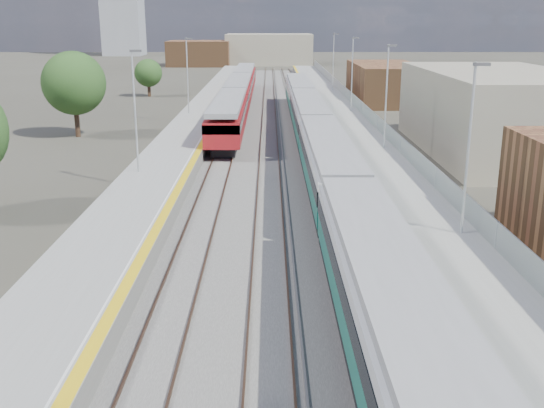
{
  "coord_description": "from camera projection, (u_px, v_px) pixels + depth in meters",
  "views": [
    {
      "loc": [
        -1.99,
        -4.91,
        10.19
      ],
      "look_at": [
        -1.87,
        22.63,
        2.2
      ],
      "focal_mm": 42.0,
      "sensor_mm": 36.0,
      "label": 1
    }
  ],
  "objects": [
    {
      "name": "tree_b",
      "position": [
        74.0,
        83.0,
        56.32
      ],
      "size": [
        5.61,
        5.61,
        7.6
      ],
      "color": "#382619",
      "rests_on": "ground"
    },
    {
      "name": "tree_d",
      "position": [
        492.0,
        86.0,
        64.99
      ],
      "size": [
        4.3,
        4.3,
        5.82
      ],
      "color": "#382619",
      "rests_on": "ground"
    },
    {
      "name": "buildings",
      "position": [
        195.0,
        17.0,
        137.62
      ],
      "size": [
        72.0,
        185.5,
        40.0
      ],
      "color": "brown",
      "rests_on": "ground"
    },
    {
      "name": "green_train",
      "position": [
        317.0,
        136.0,
        46.22
      ],
      "size": [
        2.71,
        75.49,
        2.98
      ],
      "color": "black",
      "rests_on": "ground"
    },
    {
      "name": "platform_right",
      "position": [
        349.0,
        130.0,
        57.85
      ],
      "size": [
        4.7,
        155.0,
        8.52
      ],
      "color": "slate",
      "rests_on": "ground"
    },
    {
      "name": "platform_left",
      "position": [
        192.0,
        130.0,
        57.79
      ],
      "size": [
        4.3,
        155.0,
        8.52
      ],
      "color": "slate",
      "rests_on": "ground"
    },
    {
      "name": "ground",
      "position": [
        292.0,
        141.0,
        55.59
      ],
      "size": [
        320.0,
        320.0,
        0.0
      ],
      "primitive_type": "plane",
      "color": "#47443A",
      "rests_on": "ground"
    },
    {
      "name": "tree_c",
      "position": [
        148.0,
        73.0,
        86.9
      ],
      "size": [
        3.76,
        3.76,
        5.1
      ],
      "color": "#382619",
      "rests_on": "ground"
    },
    {
      "name": "tracks",
      "position": [
        273.0,
        132.0,
        59.56
      ],
      "size": [
        8.96,
        160.0,
        0.17
      ],
      "color": "#4C3323",
      "rests_on": "ground"
    },
    {
      "name": "ballast_bed",
      "position": [
        266.0,
        136.0,
        57.97
      ],
      "size": [
        10.5,
        155.0,
        0.06
      ],
      "primitive_type": "cube",
      "color": "#565451",
      "rests_on": "ground"
    },
    {
      "name": "red_train",
      "position": [
        239.0,
        93.0,
        73.47
      ],
      "size": [
        2.79,
        56.7,
        3.53
      ],
      "color": "black",
      "rests_on": "ground"
    }
  ]
}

